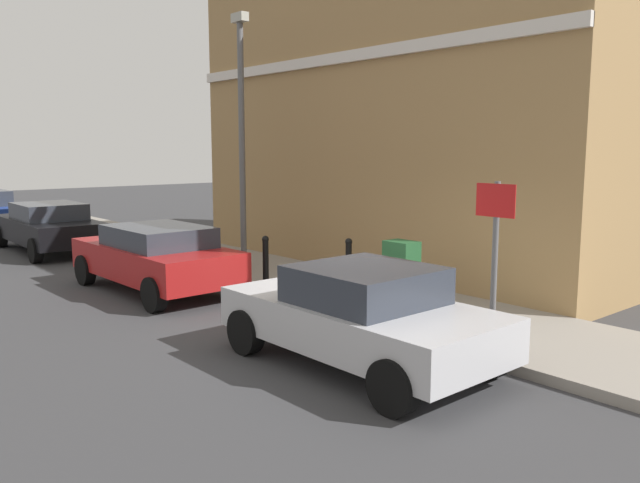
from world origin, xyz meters
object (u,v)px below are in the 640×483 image
at_px(car_black, 49,226).
at_px(car_silver, 361,315).
at_px(bollard_near_cabinet, 349,263).
at_px(utility_cabinet, 401,276).
at_px(lamppost, 242,129).
at_px(bollard_far_kerb, 266,260).
at_px(car_red, 156,256).
at_px(street_sign, 495,241).

bearing_deg(car_black, car_silver, -178.91).
bearing_deg(bollard_near_cabinet, utility_cabinet, -93.98).
relative_size(car_silver, lamppost, 0.69).
height_order(bollard_far_kerb, lamppost, lamppost).
bearing_deg(car_red, car_black, -1.29).
bearing_deg(street_sign, car_silver, 145.11).
distance_m(bollard_near_cabinet, street_sign, 4.14).
distance_m(bollard_near_cabinet, bollard_far_kerb, 1.65).
xyz_separation_m(car_silver, bollard_far_kerb, (1.46, 4.19, 0.00)).
bearing_deg(car_red, car_silver, 178.97).
bearing_deg(car_black, lamppost, -155.69).
distance_m(car_silver, utility_cabinet, 2.77).
relative_size(car_red, bollard_near_cabinet, 4.06).
height_order(street_sign, lamppost, lamppost).
height_order(car_black, utility_cabinet, car_black).
bearing_deg(utility_cabinet, bollard_far_kerb, 108.22).
relative_size(car_black, utility_cabinet, 3.94).
bearing_deg(car_silver, car_red, -0.47).
xyz_separation_m(car_black, bollard_near_cabinet, (2.44, -9.64, -0.02)).
xyz_separation_m(utility_cabinet, bollard_near_cabinet, (0.10, 1.44, 0.02)).
distance_m(car_red, utility_cabinet, 5.07).
xyz_separation_m(car_red, utility_cabinet, (2.37, -4.48, -0.04)).
relative_size(car_silver, utility_cabinet, 3.41).
height_order(bollard_far_kerb, street_sign, street_sign).
distance_m(utility_cabinet, bollard_near_cabinet, 1.44).
relative_size(car_red, street_sign, 1.84).
bearing_deg(bollard_far_kerb, car_black, 99.82).
distance_m(car_silver, bollard_near_cabinet, 3.79).
relative_size(street_sign, lamppost, 0.40).
relative_size(car_black, bollard_near_cabinet, 4.37).
xyz_separation_m(bollard_near_cabinet, bollard_far_kerb, (-1.00, 1.31, 0.00)).
xyz_separation_m(utility_cabinet, street_sign, (-0.90, -2.47, 0.98)).
distance_m(car_red, lamppost, 3.69).
distance_m(car_red, street_sign, 7.16).
xyz_separation_m(car_black, street_sign, (1.45, -13.54, 0.94)).
xyz_separation_m(bollard_far_kerb, lamppost, (1.09, 2.40, 2.60)).
xyz_separation_m(bollard_near_cabinet, lamppost, (0.09, 3.71, 2.60)).
bearing_deg(street_sign, car_red, 101.96).
xyz_separation_m(car_silver, lamppost, (2.56, 6.59, 2.60)).
relative_size(bollard_near_cabinet, lamppost, 0.18).
distance_m(car_silver, car_red, 5.93).
distance_m(car_silver, street_sign, 2.03).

